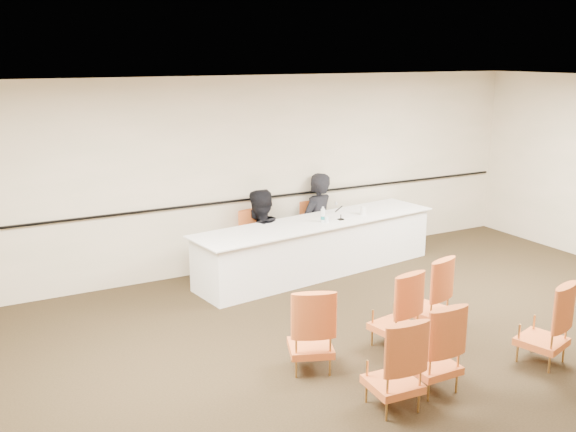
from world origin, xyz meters
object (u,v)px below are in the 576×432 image
object	(u,v)px
panelist_main	(317,229)
coffee_cup	(363,210)
panelist_main_chair	(317,230)
aud_chair_front_mid	(395,309)
aud_chair_front_right	(427,293)
aud_chair_back_right	(544,322)
aud_chair_back_mid	(433,346)
panelist_second_chair	(259,241)
panelist_second	(259,246)
microphone	(341,212)
aud_chair_back_left	(394,362)
aud_chair_front_left	(311,328)
drinking_glass	(327,219)
water_bottle	(323,214)
panel_table	(317,247)

from	to	relation	value
panelist_main	coffee_cup	world-z (taller)	panelist_main
panelist_main_chair	aud_chair_front_mid	bearing A→B (deg)	-113.40
aud_chair_front_right	aud_chair_back_right	distance (m)	1.39
aud_chair_back_mid	aud_chair_back_right	distance (m)	1.46
panelist_second_chair	coffee_cup	distance (m)	1.74
panelist_second	microphone	xyz separation A→B (m)	(1.12, -0.61, 0.56)
aud_chair_back_left	aud_chair_back_right	xyz separation A→B (m)	(2.02, -0.02, 0.00)
aud_chair_front_left	aud_chair_back_left	bearing A→B (deg)	-52.47
panelist_main_chair	drinking_glass	bearing A→B (deg)	-118.37
panelist_main	aud_chair_back_left	xyz separation A→B (m)	(-1.76, -4.39, -0.02)
drinking_glass	panelist_main_chair	bearing A→B (deg)	69.33
panelist_second	coffee_cup	size ratio (longest dim) A/B	12.69
aud_chair_back_mid	aud_chair_front_left	bearing A→B (deg)	133.10
panelist_main_chair	panelist_second_chair	xyz separation A→B (m)	(-1.14, -0.15, 0.00)
panelist_main_chair	aud_chair_front_left	bearing A→B (deg)	-129.38
water_bottle	panel_table	bearing A→B (deg)	112.87
aud_chair_back_left	aud_chair_back_mid	distance (m)	0.57
panel_table	aud_chair_back_right	bearing A→B (deg)	-88.22
panelist_second	aud_chair_back_right	distance (m)	4.48
aud_chair_back_left	panelist_second	bearing A→B (deg)	85.67
coffee_cup	aud_chair_front_left	xyz separation A→B (m)	(-2.53, -2.69, -0.42)
aud_chair_front_right	panelist_main	bearing A→B (deg)	68.53
drinking_glass	aud_chair_back_right	bearing A→B (deg)	-81.40
drinking_glass	aud_chair_back_right	distance (m)	3.69
water_bottle	aud_chair_front_right	xyz separation A→B (m)	(0.04, -2.39, -0.47)
panelist_main	coffee_cup	bearing A→B (deg)	101.99
microphone	aud_chair_back_right	bearing A→B (deg)	-85.92
drinking_glass	aud_chair_front_left	xyz separation A→B (m)	(-1.77, -2.56, -0.40)
panel_table	panelist_second	size ratio (longest dim) A/B	2.28
coffee_cup	aud_chair_front_right	size ratio (longest dim) A/B	0.15
aud_chair_front_mid	aud_chair_back_left	xyz separation A→B (m)	(-0.82, -1.05, 0.00)
panelist_second_chair	aud_chair_back_left	bearing A→B (deg)	-106.02
aud_chair_front_mid	panel_table	bearing A→B (deg)	68.56
panelist_main_chair	aud_chair_front_left	xyz separation A→B (m)	(-2.06, -3.34, 0.00)
panel_table	aud_chair_front_right	size ratio (longest dim) A/B	4.32
aud_chair_front_left	microphone	bearing A→B (deg)	73.18
panelist_second_chair	panelist_main	bearing A→B (deg)	-0.00
panelist_main_chair	aud_chair_back_left	distance (m)	4.73
panelist_second_chair	aud_chair_front_right	size ratio (longest dim) A/B	1.00
water_bottle	drinking_glass	distance (m)	0.09
water_bottle	aud_chair_back_left	distance (m)	3.95
aud_chair_back_left	aud_chair_back_mid	bearing A→B (deg)	13.96
panelist_main	aud_chair_back_mid	world-z (taller)	panelist_main
panelist_second	aud_chair_front_left	world-z (taller)	panelist_second
microphone	aud_chair_back_left	distance (m)	4.05
panelist_second_chair	aud_chair_front_mid	distance (m)	3.20
panelist_second	panel_table	bearing A→B (deg)	129.02
aud_chair_front_right	coffee_cup	bearing A→B (deg)	56.88
aud_chair_front_left	aud_chair_back_left	distance (m)	1.09
panelist_second	aud_chair_back_mid	size ratio (longest dim) A/B	1.90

